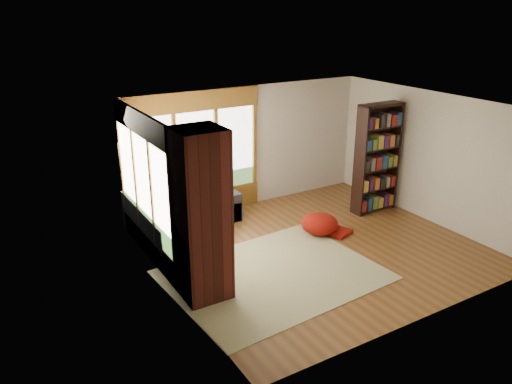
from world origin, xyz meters
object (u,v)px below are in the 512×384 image
dog_tan (196,196)px  sectional_sofa (179,222)px  pouf (320,223)px  brick_chimney (201,216)px  dog_brindle (181,216)px  area_rug (274,275)px  bookshelf (377,159)px

dog_tan → sectional_sofa: bearing=118.0°
dog_tan → pouf: bearing=-68.7°
brick_chimney → dog_brindle: (0.24, 1.40, -0.57)m
area_rug → bookshelf: (3.32, 1.24, 1.15)m
sectional_sofa → area_rug: bearing=-65.6°
dog_tan → dog_brindle: bearing=-176.3°
sectional_sofa → dog_brindle: dog_brindle is taller
area_rug → bookshelf: bearing=20.5°
area_rug → dog_tan: dog_tan is taller
area_rug → bookshelf: size_ratio=1.45×
sectional_sofa → area_rug: (0.77, -2.11, -0.30)m
sectional_sofa → dog_tan: size_ratio=1.95×
sectional_sofa → bookshelf: bookshelf is taller
sectional_sofa → dog_brindle: 0.80m
bookshelf → pouf: 1.97m
dog_tan → dog_brindle: 0.75m
dog_brindle → area_rug: bearing=-175.3°
dog_brindle → brick_chimney: bearing=141.4°
brick_chimney → area_rug: bearing=-3.2°
area_rug → pouf: 1.87m
bookshelf → pouf: size_ratio=3.23×
pouf → brick_chimney: bearing=-163.6°
brick_chimney → pouf: bearing=16.4°
sectional_sofa → dog_brindle: bearing=-103.4°
bookshelf → dog_brindle: bookshelf is taller
sectional_sofa → bookshelf: 4.27m
area_rug → dog_tan: bearing=102.8°
brick_chimney → dog_tan: (0.77, 1.92, -0.48)m
brick_chimney → dog_brindle: bearing=80.3°
sectional_sofa → pouf: (2.40, -1.21, -0.10)m
area_rug → dog_tan: (-0.45, 1.99, 0.81)m
dog_brindle → sectional_sofa: bearing=-46.8°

